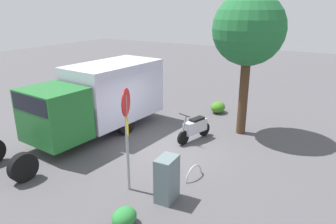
% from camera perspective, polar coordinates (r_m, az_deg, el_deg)
% --- Properties ---
extents(ground_plane, '(60.00, 60.00, 0.00)m').
position_cam_1_polar(ground_plane, '(11.91, 0.20, -6.38)').
color(ground_plane, '#4E4C50').
extents(box_truck_near, '(7.54, 2.72, 2.80)m').
position_cam_1_polar(box_truck_near, '(12.98, -12.72, 2.69)').
color(box_truck_near, black).
rests_on(box_truck_near, ground).
extents(motorcycle, '(1.77, 0.73, 1.20)m').
position_cam_1_polar(motorcycle, '(12.38, 4.91, -2.82)').
color(motorcycle, black).
rests_on(motorcycle, ground).
extents(stop_sign, '(0.71, 0.33, 3.02)m').
position_cam_1_polar(stop_sign, '(8.55, -7.52, -2.28)').
color(stop_sign, '#9E9EA3').
rests_on(stop_sign, ground).
extents(street_tree, '(2.78, 2.78, 5.62)m').
position_cam_1_polar(street_tree, '(12.61, 14.43, 14.18)').
color(street_tree, '#47301E').
rests_on(street_tree, ground).
extents(utility_cabinet, '(0.72, 0.50, 1.26)m').
position_cam_1_polar(utility_cabinet, '(8.64, -0.20, -12.05)').
color(utility_cabinet, slate).
rests_on(utility_cabinet, ground).
extents(bike_rack_hoop, '(0.85, 0.17, 0.85)m').
position_cam_1_polar(bike_rack_hoop, '(9.98, 4.69, -11.79)').
color(bike_rack_hoop, '#B7B7BC').
rests_on(bike_rack_hoop, ground).
extents(shrub_near_sign, '(0.83, 0.68, 0.57)m').
position_cam_1_polar(shrub_near_sign, '(15.74, 9.06, 0.86)').
color(shrub_near_sign, '#3D7A20').
rests_on(shrub_near_sign, ground).
extents(shrub_mid_verge, '(0.67, 0.55, 0.46)m').
position_cam_1_polar(shrub_mid_verge, '(8.03, -7.94, -18.41)').
color(shrub_mid_verge, '#297C35').
rests_on(shrub_mid_verge, ground).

